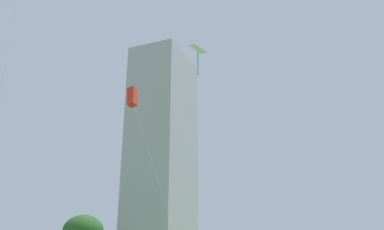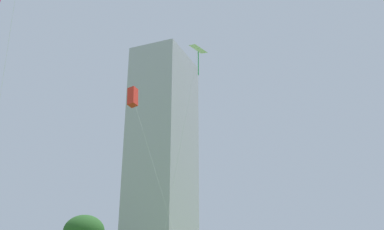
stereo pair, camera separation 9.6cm
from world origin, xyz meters
name	(u,v)px [view 2 (the right image)]	position (x,y,z in m)	size (l,w,h in m)	color
kite_flying_5	(133,97)	(-7.58, 17.93, 16.75)	(6.96, 0.93, 17.75)	silver
kite_flying_6	(198,52)	(-4.85, 25.87, 24.79)	(3.88, 4.18, 25.69)	silver
distant_highrise_1	(163,157)	(-53.65, 95.73, 35.19)	(15.79, 21.90, 70.38)	#A8A8AD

